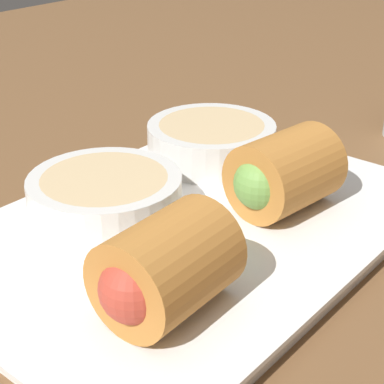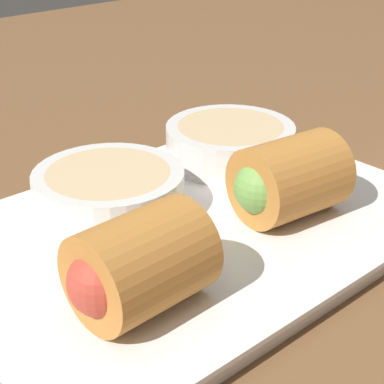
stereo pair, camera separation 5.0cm
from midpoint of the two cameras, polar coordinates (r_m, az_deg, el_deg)
table_surface at (r=39.73cm, az=-7.27°, el=-7.14°), size 180.00×140.00×2.00cm
serving_plate at (r=40.09cm, az=-3.58°, el=-3.65°), size 30.75×21.18×1.50cm
roll_front_left at (r=30.72cm, az=-7.43°, el=-7.08°), size 7.20×5.26×5.06cm
roll_front_right at (r=39.92cm, az=4.38°, el=1.50°), size 7.38×5.78×5.06cm
dipping_bowl_near at (r=39.99cm, az=-11.78°, el=-0.65°), size 9.53×9.53×2.73cm
dipping_bowl_far at (r=47.75cm, az=-1.26°, el=4.58°), size 9.53×9.53×2.73cm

